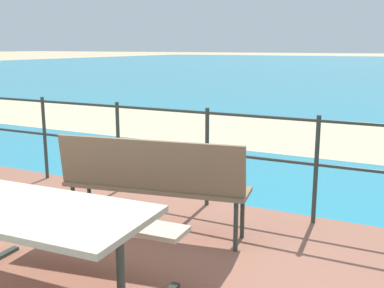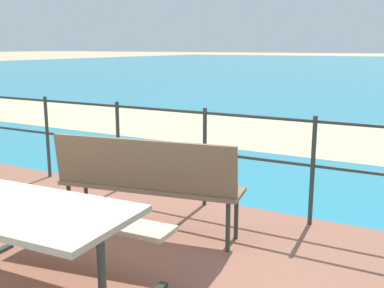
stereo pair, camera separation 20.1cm
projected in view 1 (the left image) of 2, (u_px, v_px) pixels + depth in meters
beach_strip at (279, 133)px, 9.66m from camera, size 54.05×4.48×0.01m
picnic_table at (16, 229)px, 2.94m from camera, size 1.86×1.56×0.76m
park_bench at (152, 178)px, 4.17m from camera, size 1.78×0.71×0.95m
railing_fence at (160, 140)px, 5.29m from camera, size 5.94×0.04×1.09m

